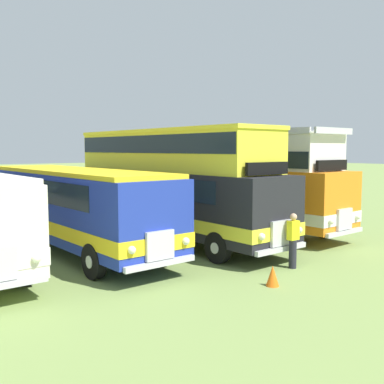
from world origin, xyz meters
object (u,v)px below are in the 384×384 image
(bus_fifth_in_row, at_px, (235,178))
(bus_third_in_row, at_px, (74,203))
(cone_near_end, at_px, (273,276))
(bus_fourth_in_row, at_px, (171,180))
(marshal_person, at_px, (293,240))

(bus_fifth_in_row, bearing_deg, bus_third_in_row, -179.45)
(bus_third_in_row, xyz_separation_m, bus_fifth_in_row, (7.99, 0.08, 0.61))
(bus_third_in_row, bearing_deg, cone_near_end, -70.68)
(bus_fifth_in_row, distance_m, cone_near_end, 9.41)
(bus_fourth_in_row, xyz_separation_m, cone_near_end, (-1.42, -6.92, -2.19))
(bus_fourth_in_row, distance_m, marshal_person, 6.23)
(cone_near_end, relative_size, marshal_person, 0.33)
(bus_third_in_row, xyz_separation_m, cone_near_end, (2.57, -7.33, -1.47))
(cone_near_end, xyz_separation_m, marshal_person, (1.89, 0.91, 0.60))
(bus_fifth_in_row, xyz_separation_m, cone_near_end, (-5.42, -7.41, -2.08))
(bus_third_in_row, height_order, marshal_person, bus_third_in_row)
(cone_near_end, bearing_deg, bus_fourth_in_row, 78.39)
(bus_third_in_row, distance_m, cone_near_end, 7.91)
(bus_fourth_in_row, xyz_separation_m, marshal_person, (0.47, -6.01, -1.59))
(bus_fourth_in_row, height_order, cone_near_end, bus_fourth_in_row)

